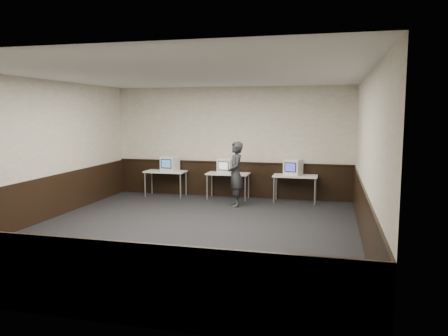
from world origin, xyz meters
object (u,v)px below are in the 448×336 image
object	(u,v)px
desk_left	(166,173)
emac_center	(226,166)
desk_right	(295,178)
person	(236,174)
desk_center	(228,175)
emac_right	(293,167)
emac_left	(170,164)

from	to	relation	value
desk_left	emac_center	world-z (taller)	emac_center
desk_right	person	world-z (taller)	person
desk_center	emac_center	xyz separation A→B (m)	(-0.07, 0.02, 0.28)
person	emac_center	bearing A→B (deg)	-170.83
desk_right	emac_center	xyz separation A→B (m)	(-1.97, 0.02, 0.28)
desk_center	person	bearing A→B (deg)	-64.81
desk_left	person	world-z (taller)	person
desk_left	person	distance (m)	2.50
desk_left	emac_right	xyz separation A→B (m)	(3.74, 0.04, 0.29)
desk_left	emac_center	bearing A→B (deg)	0.59
desk_center	emac_right	world-z (taller)	emac_right
emac_center	desk_center	bearing A→B (deg)	-9.81
desk_left	person	xyz separation A→B (m)	(2.32, -0.90, 0.17)
emac_left	emac_center	bearing A→B (deg)	7.45
desk_left	emac_right	size ratio (longest dim) A/B	2.17
emac_right	emac_center	bearing A→B (deg)	-164.59
emac_center	emac_right	size ratio (longest dim) A/B	0.85
desk_center	emac_right	distance (m)	1.86
person	desk_left	bearing A→B (deg)	-130.28
desk_center	desk_left	bearing A→B (deg)	180.00
desk_left	emac_left	bearing A→B (deg)	-4.70
emac_right	desk_left	bearing A→B (deg)	-164.57
desk_left	emac_right	bearing A→B (deg)	0.57
emac_left	person	size ratio (longest dim) A/B	0.30
desk_center	desk_right	xyz separation A→B (m)	(1.90, 0.00, 0.00)
desk_right	person	xyz separation A→B (m)	(-1.48, -0.90, 0.17)
emac_left	emac_right	bearing A→B (deg)	7.19
desk_center	emac_left	size ratio (longest dim) A/B	2.33
emac_center	person	xyz separation A→B (m)	(0.49, -0.92, -0.10)
emac_right	person	world-z (taller)	person
emac_left	emac_right	size ratio (longest dim) A/B	0.93
desk_center	emac_right	bearing A→B (deg)	1.17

